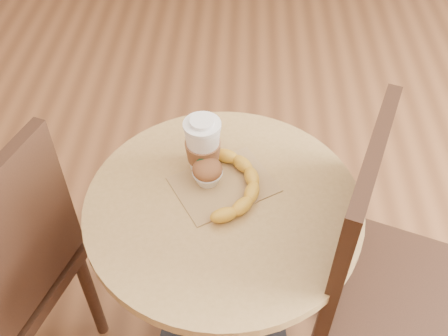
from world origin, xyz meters
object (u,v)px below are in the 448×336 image
chair_right (390,285)px  banana (238,184)px  muffin (207,172)px  coffee_cup (203,146)px  cafe_table (223,254)px

chair_right → banana: bearing=91.1°
muffin → coffee_cup: bearing=104.0°
muffin → chair_right: bearing=-18.8°
cafe_table → chair_right: bearing=-12.6°
chair_right → muffin: (-0.48, 0.16, 0.23)m
cafe_table → muffin: size_ratio=9.68×
cafe_table → banana: 0.25m
coffee_cup → muffin: 0.07m
chair_right → muffin: chair_right is taller
cafe_table → muffin: 0.27m
cafe_table → banana: bearing=49.6°
coffee_cup → muffin: (0.01, -0.06, -0.03)m
chair_right → coffee_cup: size_ratio=6.42×
cafe_table → banana: (0.04, 0.04, 0.24)m
cafe_table → chair_right: (0.43, -0.10, 0.03)m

